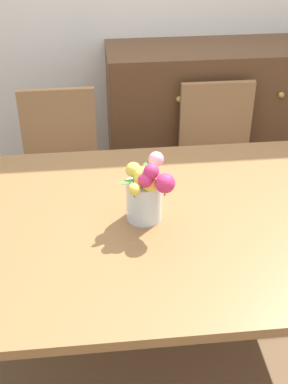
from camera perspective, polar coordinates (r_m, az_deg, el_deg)
name	(u,v)px	position (r m, az deg, el deg)	size (l,w,h in m)	color
ground_plane	(160,347)	(2.56, 1.79, -16.71)	(12.00, 12.00, 0.00)	brown
dining_table	(163,234)	(2.09, 2.12, -4.71)	(1.76, 1.18, 0.76)	olive
chair_left	(61,160)	(2.94, -9.19, 3.51)	(0.42, 0.42, 0.90)	#9E7047
chair_right	(218,152)	(3.01, 8.15, 4.43)	(0.42, 0.42, 0.90)	#9E7047
dresser	(218,123)	(3.39, 8.15, 7.53)	(1.40, 0.47, 1.00)	brown
flower_vase	(146,191)	(1.97, 0.23, 0.08)	(0.21, 0.21, 0.27)	silver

